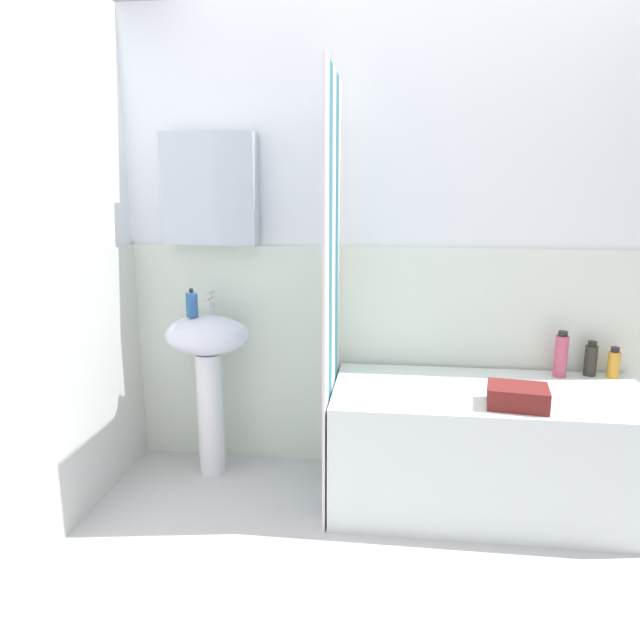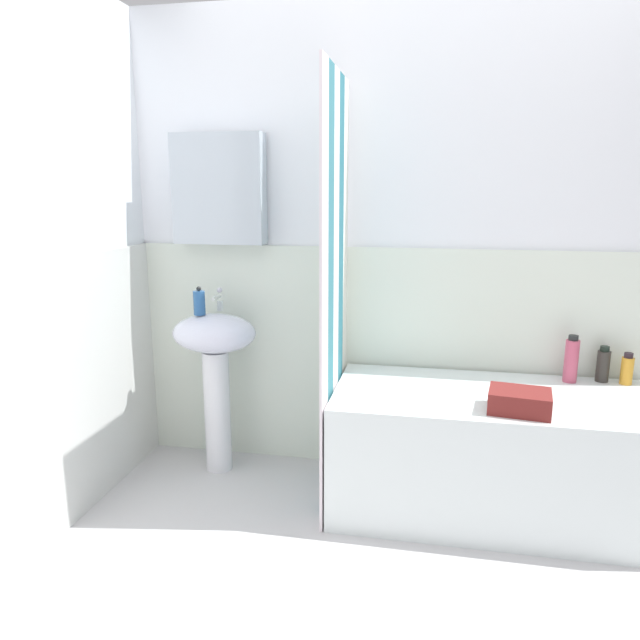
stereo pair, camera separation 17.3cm
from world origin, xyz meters
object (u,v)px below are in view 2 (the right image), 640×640
object	(u,v)px
shampoo_bottle	(571,360)
towel_folded	(520,401)
lotion_bottle	(603,365)
soap_dispenser	(199,302)
body_wash_bottle	(627,370)
bathtub	(491,453)
sink	(215,357)

from	to	relation	value
shampoo_bottle	towel_folded	xyz separation A→B (m)	(-0.29, -0.46, -0.06)
lotion_bottle	soap_dispenser	bearing A→B (deg)	-175.53
soap_dispenser	lotion_bottle	distance (m)	2.02
soap_dispenser	body_wash_bottle	size ratio (longest dim) A/B	0.95
bathtub	sink	bearing A→B (deg)	173.71
shampoo_bottle	lotion_bottle	bearing A→B (deg)	12.49
soap_dispenser	towel_folded	world-z (taller)	soap_dispenser
body_wash_bottle	shampoo_bottle	world-z (taller)	shampoo_bottle
lotion_bottle	shampoo_bottle	size ratio (longest dim) A/B	0.76
sink	body_wash_bottle	size ratio (longest dim) A/B	5.55
body_wash_bottle	sink	bearing A→B (deg)	-176.77
lotion_bottle	shampoo_bottle	bearing A→B (deg)	-167.51
soap_dispenser	shampoo_bottle	size ratio (longest dim) A/B	0.64
sink	bathtub	size ratio (longest dim) A/B	0.59
soap_dispenser	bathtub	size ratio (longest dim) A/B	0.10
sink	lotion_bottle	size ratio (longest dim) A/B	4.88
sink	lotion_bottle	xyz separation A→B (m)	(1.93, 0.14, 0.03)
sink	bathtub	world-z (taller)	sink
bathtub	body_wash_bottle	xyz separation A→B (m)	(0.63, 0.27, 0.36)
bathtub	lotion_bottle	bearing A→B (deg)	28.89
shampoo_bottle	towel_folded	bearing A→B (deg)	-122.77
lotion_bottle	shampoo_bottle	world-z (taller)	shampoo_bottle
sink	towel_folded	xyz separation A→B (m)	(1.48, -0.35, -0.01)
soap_dispenser	lotion_bottle	world-z (taller)	soap_dispenser
soap_dispenser	shampoo_bottle	xyz separation A→B (m)	(1.84, 0.12, -0.24)
lotion_bottle	towel_folded	xyz separation A→B (m)	(-0.45, -0.49, -0.04)
body_wash_bottle	towel_folded	size ratio (longest dim) A/B	0.62
bathtub	shampoo_bottle	size ratio (longest dim) A/B	6.29
bathtub	lotion_bottle	xyz separation A→B (m)	(0.53, 0.29, 0.37)
sink	body_wash_bottle	xyz separation A→B (m)	(2.03, 0.11, 0.02)
shampoo_bottle	towel_folded	distance (m)	0.54
soap_dispenser	shampoo_bottle	bearing A→B (deg)	3.78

